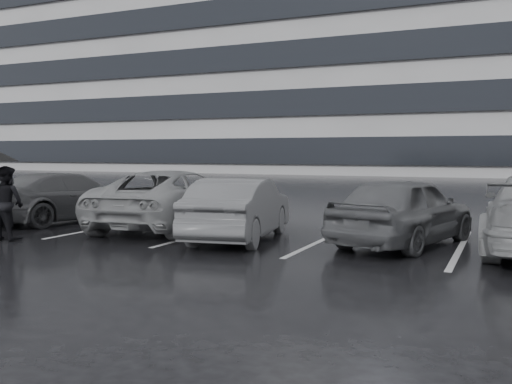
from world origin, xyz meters
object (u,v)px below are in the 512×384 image
at_px(car_west_b, 173,199).
at_px(pedestrian_right, 7,203).
at_px(car_main, 404,211).
at_px(car_west_a, 239,209).
at_px(car_west_c, 67,197).

distance_m(car_west_b, pedestrian_right, 3.83).
bearing_deg(car_west_b, pedestrian_right, 47.89).
height_order(car_main, car_west_b, car_west_b).
distance_m(car_west_a, car_west_b, 2.52).
relative_size(car_main, car_west_a, 1.03).
height_order(car_main, pedestrian_right, pedestrian_right).
bearing_deg(car_west_a, car_main, -178.13).
bearing_deg(car_west_c, car_west_a, -177.01).
bearing_deg(car_west_a, car_west_b, -32.93).
relative_size(car_west_a, car_west_c, 0.88).
bearing_deg(car_main, car_west_b, 11.90).
bearing_deg(car_west_a, pedestrian_right, 15.19).
bearing_deg(pedestrian_right, car_west_b, -123.59).
bearing_deg(car_main, car_west_a, 26.49).
distance_m(car_main, car_west_a, 3.46).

